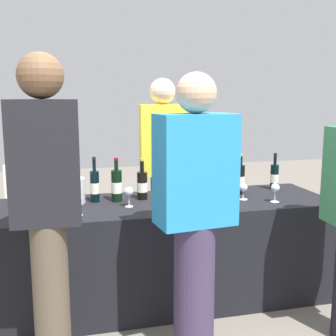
% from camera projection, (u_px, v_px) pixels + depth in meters
% --- Properties ---
extents(ground_plane, '(12.00, 12.00, 0.00)m').
position_uv_depth(ground_plane, '(168.00, 297.00, 3.19)').
color(ground_plane, slate).
extents(tasting_table, '(2.42, 0.76, 0.75)m').
position_uv_depth(tasting_table, '(168.00, 251.00, 3.13)').
color(tasting_table, black).
rests_on(tasting_table, ground_plane).
extents(wine_bottle_0, '(0.07, 0.07, 0.32)m').
position_uv_depth(wine_bottle_0, '(39.00, 190.00, 2.93)').
color(wine_bottle_0, black).
rests_on(wine_bottle_0, tasting_table).
extents(wine_bottle_1, '(0.07, 0.07, 0.33)m').
position_uv_depth(wine_bottle_1, '(95.00, 186.00, 3.05)').
color(wine_bottle_1, black).
rests_on(wine_bottle_1, tasting_table).
extents(wine_bottle_2, '(0.08, 0.08, 0.32)m').
position_uv_depth(wine_bottle_2, '(117.00, 185.00, 3.06)').
color(wine_bottle_2, black).
rests_on(wine_bottle_2, tasting_table).
extents(wine_bottle_3, '(0.08, 0.08, 0.31)m').
position_uv_depth(wine_bottle_3, '(142.00, 185.00, 3.13)').
color(wine_bottle_3, black).
rests_on(wine_bottle_3, tasting_table).
extents(wine_bottle_4, '(0.07, 0.07, 0.33)m').
position_uv_depth(wine_bottle_4, '(202.00, 181.00, 3.20)').
color(wine_bottle_4, black).
rests_on(wine_bottle_4, tasting_table).
extents(wine_bottle_5, '(0.08, 0.08, 0.30)m').
position_uv_depth(wine_bottle_5, '(219.00, 180.00, 3.31)').
color(wine_bottle_5, black).
rests_on(wine_bottle_5, tasting_table).
extents(wine_bottle_6, '(0.07, 0.07, 0.32)m').
position_uv_depth(wine_bottle_6, '(240.00, 179.00, 3.29)').
color(wine_bottle_6, black).
rests_on(wine_bottle_6, tasting_table).
extents(wine_bottle_7, '(0.07, 0.07, 0.30)m').
position_uv_depth(wine_bottle_7, '(274.00, 177.00, 3.46)').
color(wine_bottle_7, black).
rests_on(wine_bottle_7, tasting_table).
extents(wine_glass_0, '(0.07, 0.07, 0.14)m').
position_uv_depth(wine_glass_0, '(77.00, 200.00, 2.70)').
color(wine_glass_0, silver).
rests_on(wine_glass_0, tasting_table).
extents(wine_glass_1, '(0.06, 0.06, 0.14)m').
position_uv_depth(wine_glass_1, '(129.00, 192.00, 2.91)').
color(wine_glass_1, silver).
rests_on(wine_glass_1, tasting_table).
extents(wine_glass_2, '(0.07, 0.07, 0.14)m').
position_uv_depth(wine_glass_2, '(196.00, 193.00, 2.94)').
color(wine_glass_2, silver).
rests_on(wine_glass_2, tasting_table).
extents(wine_glass_3, '(0.07, 0.07, 0.14)m').
position_uv_depth(wine_glass_3, '(223.00, 190.00, 3.00)').
color(wine_glass_3, silver).
rests_on(wine_glass_3, tasting_table).
extents(wine_glass_4, '(0.07, 0.07, 0.12)m').
position_uv_depth(wine_glass_4, '(243.00, 188.00, 3.12)').
color(wine_glass_4, silver).
rests_on(wine_glass_4, tasting_table).
extents(wine_glass_5, '(0.06, 0.06, 0.14)m').
position_uv_depth(wine_glass_5, '(275.00, 189.00, 3.04)').
color(wine_glass_5, silver).
rests_on(wine_glass_5, tasting_table).
extents(ice_bucket, '(0.23, 0.23, 0.18)m').
position_uv_depth(ice_bucket, '(69.00, 191.00, 3.02)').
color(ice_bucket, silver).
rests_on(ice_bucket, tasting_table).
extents(server_pouring, '(0.41, 0.25, 1.66)m').
position_uv_depth(server_pouring, '(163.00, 165.00, 3.71)').
color(server_pouring, '#3F3351').
rests_on(server_pouring, ground_plane).
extents(guest_0, '(0.36, 0.23, 1.73)m').
position_uv_depth(guest_0, '(47.00, 203.00, 2.18)').
color(guest_0, brown).
rests_on(guest_0, ground_plane).
extents(guest_1, '(0.45, 0.28, 1.64)m').
position_uv_depth(guest_1, '(195.00, 212.00, 2.33)').
color(guest_1, '#3F3351').
rests_on(guest_1, ground_plane).
extents(menu_board, '(0.49, 0.11, 0.91)m').
position_uv_depth(menu_board, '(35.00, 215.00, 3.78)').
color(menu_board, white).
rests_on(menu_board, ground_plane).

